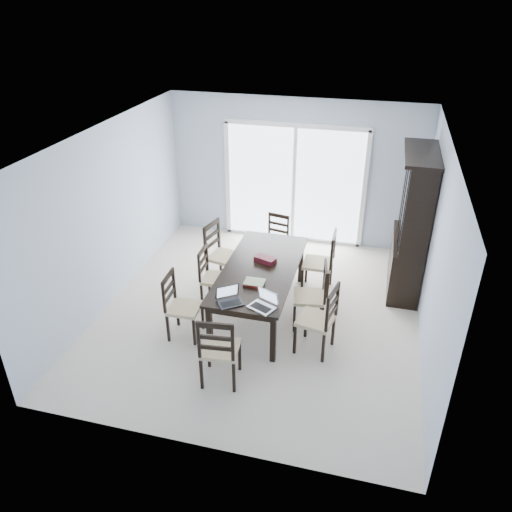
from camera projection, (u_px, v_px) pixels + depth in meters
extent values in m
plane|color=silver|center=(260.00, 312.00, 7.34)|extent=(5.00, 5.00, 0.00)
plane|color=white|center=(261.00, 137.00, 6.08)|extent=(5.00, 5.00, 0.00)
cube|color=#AAB8CB|center=(295.00, 172.00, 8.83)|extent=(4.50, 0.02, 2.60)
cube|color=#AAB8CB|center=(110.00, 215.00, 7.20)|extent=(0.02, 5.00, 2.60)
cube|color=#AAB8CB|center=(435.00, 253.00, 6.22)|extent=(0.02, 5.00, 2.60)
cube|color=gray|center=(301.00, 219.00, 10.33)|extent=(4.50, 2.00, 0.10)
cube|color=#99999E|center=(310.00, 175.00, 10.89)|extent=(4.50, 0.06, 1.10)
cube|color=black|center=(260.00, 269.00, 6.99)|extent=(1.00, 2.20, 0.04)
cube|color=black|center=(260.00, 273.00, 7.01)|extent=(0.88, 2.08, 0.10)
cube|color=black|center=(210.00, 329.00, 6.42)|extent=(0.07, 0.07, 0.69)
cube|color=black|center=(273.00, 339.00, 6.23)|extent=(0.07, 0.07, 0.69)
cube|color=black|center=(250.00, 256.00, 8.11)|extent=(0.07, 0.07, 0.69)
cube|color=black|center=(301.00, 262.00, 7.93)|extent=(0.07, 0.07, 0.69)
cube|color=black|center=(405.00, 263.00, 7.75)|extent=(0.45, 1.30, 0.85)
cube|color=black|center=(418.00, 199.00, 7.22)|extent=(0.38, 1.30, 1.30)
cube|color=black|center=(423.00, 153.00, 6.91)|extent=(0.50, 1.38, 0.05)
cube|color=black|center=(404.00, 209.00, 6.91)|extent=(0.02, 0.36, 1.18)
cube|color=black|center=(404.00, 198.00, 7.27)|extent=(0.02, 0.36, 1.18)
cube|color=black|center=(404.00, 188.00, 7.62)|extent=(0.02, 0.36, 1.18)
cube|color=silver|center=(294.00, 186.00, 8.93)|extent=(2.40, 0.02, 2.10)
cube|color=white|center=(296.00, 125.00, 8.39)|extent=(2.52, 0.05, 0.08)
cube|color=white|center=(294.00, 186.00, 8.92)|extent=(0.06, 0.05, 2.10)
cube|color=white|center=(292.00, 237.00, 9.42)|extent=(2.52, 0.05, 0.05)
cube|color=black|center=(178.00, 313.00, 6.96)|extent=(0.03, 0.03, 0.41)
cube|color=black|center=(168.00, 329.00, 6.65)|extent=(0.03, 0.03, 0.41)
cube|color=black|center=(203.00, 316.00, 6.89)|extent=(0.03, 0.03, 0.41)
cube|color=black|center=(194.00, 332.00, 6.58)|extent=(0.03, 0.03, 0.41)
cube|color=beige|center=(185.00, 308.00, 6.66)|extent=(0.42, 0.42, 0.05)
cube|color=black|center=(209.00, 284.00, 7.63)|extent=(0.03, 0.03, 0.40)
cube|color=black|center=(202.00, 296.00, 7.33)|extent=(0.03, 0.03, 0.40)
cube|color=black|center=(232.00, 287.00, 7.56)|extent=(0.03, 0.03, 0.40)
cube|color=black|center=(225.00, 300.00, 7.26)|extent=(0.03, 0.03, 0.40)
cube|color=beige|center=(216.00, 279.00, 7.34)|extent=(0.40, 0.40, 0.05)
cube|color=black|center=(221.00, 262.00, 8.17)|extent=(0.04, 0.04, 0.45)
cube|color=black|center=(208.00, 273.00, 7.86)|extent=(0.04, 0.04, 0.45)
cube|color=black|center=(242.00, 268.00, 8.01)|extent=(0.04, 0.04, 0.45)
cube|color=black|center=(229.00, 280.00, 7.70)|extent=(0.04, 0.04, 0.45)
cube|color=beige|center=(224.00, 257.00, 7.81)|extent=(0.53, 0.53, 0.05)
cube|color=black|center=(323.00, 348.00, 6.27)|extent=(0.04, 0.04, 0.44)
cube|color=black|center=(333.00, 331.00, 6.58)|extent=(0.04, 0.04, 0.44)
cube|color=black|center=(295.00, 339.00, 6.42)|extent=(0.04, 0.04, 0.44)
cube|color=black|center=(306.00, 323.00, 6.73)|extent=(0.04, 0.04, 0.44)
cube|color=beige|center=(315.00, 320.00, 6.38)|extent=(0.51, 0.51, 0.05)
cube|color=black|center=(322.00, 320.00, 6.80)|extent=(0.04, 0.04, 0.43)
cube|color=black|center=(321.00, 304.00, 7.13)|extent=(0.04, 0.04, 0.43)
cube|color=black|center=(294.00, 319.00, 6.83)|extent=(0.04, 0.04, 0.43)
cube|color=black|center=(295.00, 303.00, 7.16)|extent=(0.04, 0.04, 0.43)
cube|color=beige|center=(309.00, 297.00, 6.87)|extent=(0.48, 0.48, 0.05)
cube|color=black|center=(328.00, 285.00, 7.56)|extent=(0.04, 0.04, 0.45)
cube|color=black|center=(331.00, 273.00, 7.89)|extent=(0.04, 0.04, 0.45)
cube|color=black|center=(302.00, 282.00, 7.64)|extent=(0.04, 0.04, 0.45)
cube|color=black|center=(306.00, 269.00, 7.98)|extent=(0.04, 0.04, 0.45)
cube|color=beige|center=(318.00, 263.00, 7.65)|extent=(0.44, 0.44, 0.05)
cube|color=black|center=(201.00, 374.00, 5.86)|extent=(0.04, 0.04, 0.44)
cube|color=black|center=(234.00, 377.00, 5.81)|extent=(0.04, 0.04, 0.44)
cube|color=black|center=(209.00, 353.00, 6.19)|extent=(0.04, 0.04, 0.44)
cube|color=black|center=(240.00, 356.00, 6.15)|extent=(0.04, 0.04, 0.44)
cube|color=beige|center=(220.00, 349.00, 5.88)|extent=(0.47, 0.47, 0.05)
cube|color=black|center=(287.00, 253.00, 8.53)|extent=(0.04, 0.04, 0.39)
cube|color=black|center=(269.00, 248.00, 8.66)|extent=(0.04, 0.04, 0.39)
cube|color=black|center=(279.00, 262.00, 8.26)|extent=(0.04, 0.04, 0.39)
cube|color=black|center=(260.00, 257.00, 8.39)|extent=(0.04, 0.04, 0.39)
cube|color=beige|center=(274.00, 244.00, 8.35)|extent=(0.45, 0.45, 0.05)
cube|color=black|center=(231.00, 303.00, 6.19)|extent=(0.37, 0.35, 0.02)
cube|color=silver|center=(230.00, 296.00, 6.14)|extent=(0.24, 0.18, 0.16)
cube|color=silver|center=(261.00, 308.00, 6.11)|extent=(0.38, 0.33, 0.02)
cube|color=silver|center=(262.00, 300.00, 6.06)|extent=(0.27, 0.15, 0.17)
cube|color=maroon|center=(254.00, 283.00, 6.59)|extent=(0.27, 0.21, 0.03)
cube|color=gold|center=(255.00, 282.00, 6.58)|extent=(0.27, 0.21, 0.01)
cube|color=black|center=(253.00, 309.00, 6.09)|extent=(0.11, 0.09, 0.01)
cube|color=#430D19|center=(265.00, 260.00, 7.11)|extent=(0.33, 0.24, 0.07)
cube|color=brown|center=(284.00, 189.00, 10.33)|extent=(2.02, 1.82, 0.97)
cube|color=#969696|center=(284.00, 165.00, 10.08)|extent=(2.08, 1.88, 0.06)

